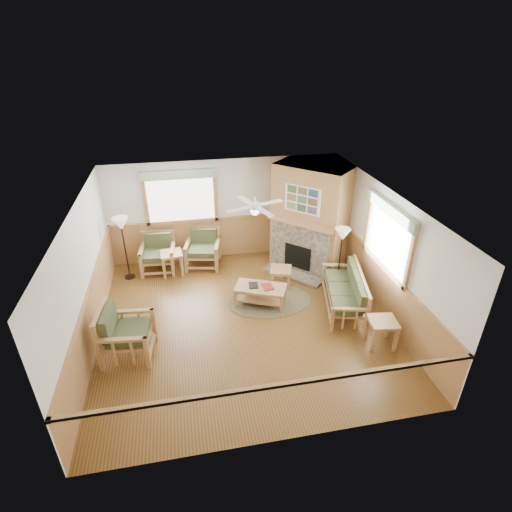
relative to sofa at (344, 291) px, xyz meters
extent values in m
cube|color=brown|center=(-2.25, -0.06, -0.43)|extent=(6.00, 6.00, 0.01)
cube|color=white|center=(-2.25, -0.06, 2.28)|extent=(6.00, 6.00, 0.01)
cube|color=white|center=(-2.25, 2.94, 0.93)|extent=(6.00, 0.02, 2.70)
cube|color=white|center=(-2.25, -3.06, 0.93)|extent=(6.00, 0.02, 2.70)
cube|color=white|center=(-5.25, -0.06, 0.93)|extent=(0.02, 6.00, 2.70)
cube|color=white|center=(0.75, -0.06, 0.93)|extent=(0.02, 6.00, 2.70)
cylinder|color=brown|center=(-1.55, 0.51, -0.42)|extent=(2.53, 2.53, 0.01)
cube|color=maroon|center=(-1.63, 0.42, 0.05)|extent=(0.24, 0.32, 0.03)
cube|color=black|center=(-1.93, 0.54, 0.05)|extent=(0.23, 0.29, 0.03)
camera|label=1|loc=(-3.33, -6.86, 4.90)|focal=28.00mm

